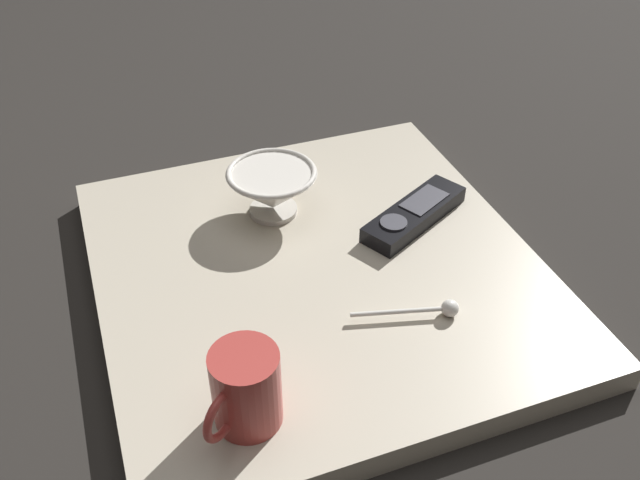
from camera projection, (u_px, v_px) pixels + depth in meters
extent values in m
plane|color=black|center=(317.00, 283.00, 0.97)|extent=(6.00, 6.00, 0.00)
cube|color=#B7AD99|center=(317.00, 273.00, 0.96)|extent=(0.58, 0.61, 0.04)
cylinder|color=beige|center=(273.00, 210.00, 1.04)|extent=(0.07, 0.07, 0.01)
cone|color=beige|center=(272.00, 191.00, 1.02)|extent=(0.13, 0.13, 0.06)
torus|color=beige|center=(272.00, 173.00, 1.00)|extent=(0.13, 0.13, 0.01)
cylinder|color=#A53833|center=(246.00, 388.00, 0.72)|extent=(0.07, 0.07, 0.10)
torus|color=#A53833|center=(222.00, 415.00, 0.69)|extent=(0.05, 0.04, 0.06)
cylinder|color=silver|center=(398.00, 312.00, 0.86)|extent=(0.12, 0.04, 0.01)
sphere|color=silver|center=(450.00, 308.00, 0.87)|extent=(0.02, 0.02, 0.02)
cube|color=black|center=(414.00, 214.00, 1.02)|extent=(0.19, 0.13, 0.02)
cylinder|color=#3A3A42|center=(394.00, 222.00, 0.98)|extent=(0.04, 0.04, 0.00)
cube|color=#3A3A42|center=(424.00, 200.00, 1.02)|extent=(0.08, 0.07, 0.00)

